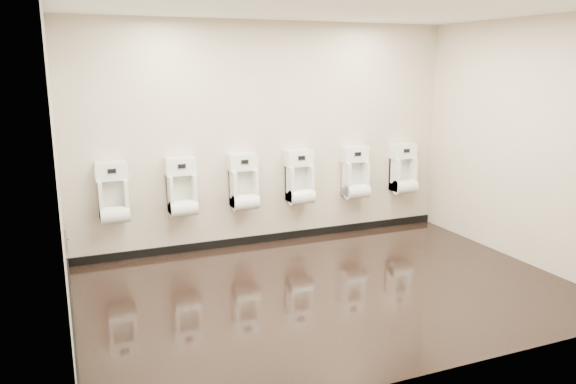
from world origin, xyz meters
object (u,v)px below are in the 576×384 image
Objects in this scene: urinal_3 at (300,181)px; urinal_5 at (403,172)px; urinal_1 at (182,191)px; urinal_4 at (355,176)px; urinal_2 at (244,186)px; access_panel at (66,239)px; urinal_0 at (113,197)px.

urinal_5 is (1.58, 0.00, 0.00)m from urinal_3.
urinal_1 is 1.00× the size of urinal_4.
urinal_3 is at bearing 0.00° from urinal_1.
urinal_1 and urinal_2 have the same top height.
urinal_3 is 0.82m from urinal_4.
access_panel is 4.48m from urinal_5.
access_panel is 0.75m from urinal_0.
urinal_4 is at bearing 0.00° from urinal_3.
urinal_1 is 0.78m from urinal_2.
urinal_1 is 1.54m from urinal_3.
urinal_4 is 1.00× the size of urinal_5.
urinal_0 is 1.00× the size of urinal_4.
urinal_4 is (3.14, 0.00, 0.00)m from urinal_0.
urinal_5 is (3.12, 0.00, 0.00)m from urinal_1.
urinal_5 is at bearing 0.00° from urinal_0.
urinal_0 is 1.56m from urinal_2.
urinal_0 is at bearing 180.00° from urinal_1.
access_panel is at bearing -171.49° from urinal_3.
urinal_3 reaches higher than access_panel.
urinal_4 is at bearing 0.00° from urinal_1.
urinal_4 is 0.77m from urinal_5.
urinal_2 is at bearing 11.52° from access_panel.
urinal_4 is (0.82, 0.00, 0.00)m from urinal_3.
urinal_2 is 1.00× the size of urinal_4.
urinal_1 is at bearing 180.00° from urinal_3.
urinal_3 is 1.00× the size of urinal_5.
urinal_0 is at bearing 180.00° from urinal_4.
urinal_2 and urinal_3 have the same top height.
urinal_0 and urinal_4 have the same top height.
urinal_2 is at bearing 180.00° from urinal_3.
access_panel is 0.37× the size of urinal_0.
urinal_2 is 1.58m from urinal_4.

